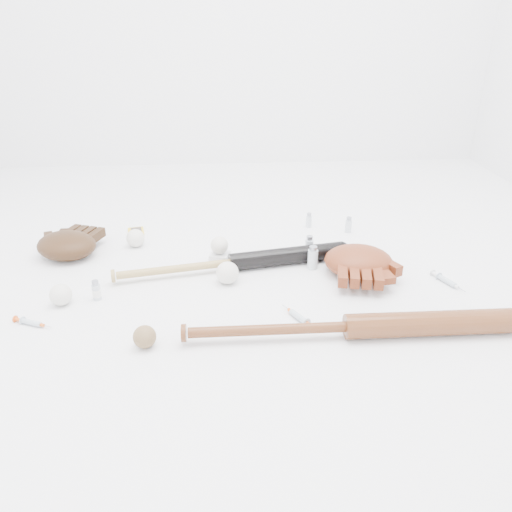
{
  "coord_description": "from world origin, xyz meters",
  "views": [
    {
      "loc": [
        -0.09,
        -1.55,
        0.85
      ],
      "look_at": [
        0.02,
        0.06,
        0.06
      ],
      "focal_mm": 35.0,
      "sensor_mm": 36.0,
      "label": 1
    }
  ],
  "objects": [
    {
      "name": "bat_wood",
      "position": [
        0.26,
        -0.38,
        0.04
      ],
      "size": [
        1.01,
        0.08,
        0.07
      ],
      "primitive_type": null,
      "rotation": [
        0.0,
        0.0,
        -0.0
      ],
      "color": "brown",
      "rests_on": "ground"
    },
    {
      "name": "glove_tan",
      "position": [
        0.38,
        0.01,
        0.05
      ],
      "size": [
        0.34,
        0.34,
        0.1
      ],
      "primitive_type": null,
      "rotation": [
        0.0,
        0.0,
        2.94
      ],
      "color": "maroon",
      "rests_on": "ground"
    },
    {
      "name": "syringe_3",
      "position": [
        0.68,
        -0.09,
        0.01
      ],
      "size": [
        0.09,
        0.16,
        0.02
      ],
      "primitive_type": null,
      "rotation": [
        0.0,
        0.0,
        -1.18
      ],
      "color": "#ADBCC6",
      "rests_on": "ground"
    },
    {
      "name": "baseball_upper",
      "position": [
        -0.44,
        0.3,
        0.04
      ],
      "size": [
        0.07,
        0.07,
        0.07
      ],
      "primitive_type": "sphere",
      "color": "silver",
      "rests_on": "ground"
    },
    {
      "name": "syringe_2",
      "position": [
        0.23,
        0.2,
        0.01
      ],
      "size": [
        0.14,
        0.11,
        0.02
      ],
      "primitive_type": null,
      "rotation": [
        0.0,
        0.0,
        0.63
      ],
      "color": "#ADBCC6",
      "rests_on": "ground"
    },
    {
      "name": "syringe_1",
      "position": [
        0.13,
        -0.28,
        0.01
      ],
      "size": [
        0.11,
        0.16,
        0.02
      ],
      "primitive_type": null,
      "rotation": [
        0.0,
        0.0,
        2.09
      ],
      "color": "#ADBCC6",
      "rests_on": "ground"
    },
    {
      "name": "vial_4",
      "position": [
        -0.51,
        -0.11,
        0.03
      ],
      "size": [
        0.03,
        0.03,
        0.07
      ],
      "primitive_type": "cylinder",
      "color": "silver",
      "rests_on": "ground"
    },
    {
      "name": "glove_dark",
      "position": [
        -0.69,
        0.22,
        0.05
      ],
      "size": [
        0.35,
        0.35,
        0.1
      ],
      "primitive_type": null,
      "rotation": [
        0.0,
        0.0,
        -0.36
      ],
      "color": "#321D0E",
      "rests_on": "ground"
    },
    {
      "name": "baseball_aged",
      "position": [
        -0.32,
        -0.38,
        0.03
      ],
      "size": [
        0.07,
        0.07,
        0.07
      ],
      "primitive_type": "sphere",
      "color": "brown",
      "rests_on": "ground"
    },
    {
      "name": "trading_card",
      "position": [
        -0.47,
        0.44,
        0.0
      ],
      "size": [
        0.08,
        0.1,
        0.01
      ],
      "primitive_type": "cube",
      "rotation": [
        0.0,
        0.0,
        0.19
      ],
      "color": "yellow",
      "rests_on": "ground"
    },
    {
      "name": "vial_1",
      "position": [
        0.44,
        0.38,
        0.03
      ],
      "size": [
        0.03,
        0.03,
        0.07
      ],
      "primitive_type": "cylinder",
      "color": "silver",
      "rests_on": "ground"
    },
    {
      "name": "baseball_mid",
      "position": [
        -0.08,
        -0.03,
        0.04
      ],
      "size": [
        0.08,
        0.08,
        0.08
      ],
      "primitive_type": "sphere",
      "color": "silver",
      "rests_on": "ground"
    },
    {
      "name": "syringe_0",
      "position": [
        -0.68,
        -0.25,
        0.01
      ],
      "size": [
        0.15,
        0.08,
        0.02
      ],
      "primitive_type": null,
      "rotation": [
        0.0,
        0.0,
        -0.4
      ],
      "color": "#ADBCC6",
      "rests_on": "ground"
    },
    {
      "name": "baseball_on_pedestal",
      "position": [
        -0.11,
        0.14,
        0.07
      ],
      "size": [
        0.07,
        0.07,
        0.07
      ],
      "primitive_type": "sphere",
      "color": "silver",
      "rests_on": "pedestal"
    },
    {
      "name": "pedestal",
      "position": [
        -0.11,
        0.14,
        0.02
      ],
      "size": [
        0.08,
        0.08,
        0.04
      ],
      "primitive_type": "cube",
      "rotation": [
        0.0,
        0.0,
        -0.29
      ],
      "color": "white",
      "rests_on": "ground"
    },
    {
      "name": "vial_3",
      "position": [
        0.23,
        0.06,
        0.04
      ],
      "size": [
        0.04,
        0.04,
        0.09
      ],
      "primitive_type": "cylinder",
      "color": "silver",
      "rests_on": "ground"
    },
    {
      "name": "bat_dark",
      "position": [
        -0.06,
        0.06,
        0.03
      ],
      "size": [
        0.89,
        0.23,
        0.07
      ],
      "primitive_type": null,
      "rotation": [
        0.0,
        0.0,
        0.18
      ],
      "color": "black",
      "rests_on": "ground"
    },
    {
      "name": "baseball_left",
      "position": [
        -0.62,
        -0.13,
        0.04
      ],
      "size": [
        0.07,
        0.07,
        0.07
      ],
      "primitive_type": "sphere",
      "color": "silver",
      "rests_on": "ground"
    },
    {
      "name": "vial_2",
      "position": [
        0.24,
        0.17,
        0.04
      ],
      "size": [
        0.03,
        0.03,
        0.08
      ],
      "primitive_type": "cylinder",
      "color": "silver",
      "rests_on": "ground"
    },
    {
      "name": "vial_0",
      "position": [
        0.28,
        0.45,
        0.03
      ],
      "size": [
        0.02,
        0.02,
        0.06
      ],
      "primitive_type": "cylinder",
      "color": "silver",
      "rests_on": "ground"
    }
  ]
}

